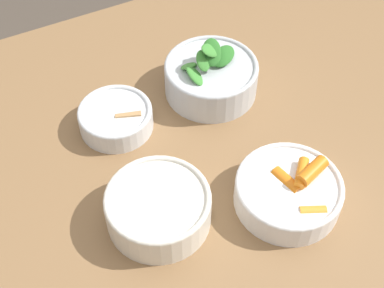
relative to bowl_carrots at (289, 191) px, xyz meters
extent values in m
cube|color=olive|center=(0.04, -0.12, -0.04)|extent=(1.22, 1.03, 0.03)
cube|color=brown|center=(-0.51, -0.58, -0.42)|extent=(0.06, 0.06, 0.73)
cylinder|color=white|center=(0.00, 0.00, -0.01)|extent=(0.18, 0.18, 0.05)
torus|color=white|center=(0.00, 0.00, 0.02)|extent=(0.18, 0.18, 0.01)
cylinder|color=orange|center=(0.00, -0.01, 0.01)|extent=(0.03, 0.06, 0.02)
cylinder|color=orange|center=(0.00, 0.06, 0.01)|extent=(0.05, 0.04, 0.02)
cylinder|color=orange|center=(-0.04, 0.01, 0.01)|extent=(0.05, 0.05, 0.02)
cylinder|color=orange|center=(-0.04, 0.00, 0.03)|extent=(0.06, 0.04, 0.02)
cylinder|color=orange|center=(-0.02, -0.01, 0.03)|extent=(0.05, 0.05, 0.02)
cylinder|color=silver|center=(-0.01, -0.29, 0.00)|extent=(0.18, 0.18, 0.06)
torus|color=silver|center=(-0.01, -0.29, 0.04)|extent=(0.18, 0.18, 0.01)
ellipsoid|color=#2D7028|center=(-0.01, -0.29, 0.07)|extent=(0.06, 0.06, 0.04)
ellipsoid|color=#3D8433|center=(-0.01, -0.29, 0.07)|extent=(0.05, 0.04, 0.04)
ellipsoid|color=#3D8433|center=(0.03, -0.28, 0.04)|extent=(0.04, 0.06, 0.04)
ellipsoid|color=#4C933D|center=(0.03, -0.31, 0.04)|extent=(0.05, 0.05, 0.04)
ellipsoid|color=#2D7028|center=(-0.04, -0.29, 0.05)|extent=(0.07, 0.06, 0.03)
ellipsoid|color=#3D8433|center=(0.01, -0.29, 0.06)|extent=(0.04, 0.04, 0.04)
ellipsoid|color=#235B23|center=(-0.01, -0.30, 0.06)|extent=(0.05, 0.05, 0.02)
cylinder|color=silver|center=(0.20, -0.07, 0.00)|extent=(0.17, 0.17, 0.06)
torus|color=silver|center=(0.20, -0.07, 0.03)|extent=(0.17, 0.17, 0.01)
cylinder|color=#936042|center=(0.20, -0.07, -0.01)|extent=(0.15, 0.15, 0.03)
ellipsoid|color=#8E5B3D|center=(0.15, -0.09, 0.01)|extent=(0.01, 0.01, 0.01)
ellipsoid|color=#8E5B3D|center=(0.18, -0.05, 0.01)|extent=(0.01, 0.01, 0.01)
ellipsoid|color=#A36B4C|center=(0.14, -0.06, 0.02)|extent=(0.01, 0.01, 0.01)
ellipsoid|color=#AD7551|center=(0.20, -0.14, 0.01)|extent=(0.01, 0.01, 0.01)
ellipsoid|color=#8E5B3D|center=(0.20, -0.08, 0.01)|extent=(0.01, 0.01, 0.01)
ellipsoid|color=#A36B4C|center=(0.26, -0.05, 0.02)|extent=(0.01, 0.01, 0.01)
ellipsoid|color=#A36B4C|center=(0.26, -0.03, 0.01)|extent=(0.01, 0.01, 0.01)
ellipsoid|color=#AD7551|center=(0.15, -0.10, 0.01)|extent=(0.01, 0.01, 0.01)
ellipsoid|color=#8E5B3D|center=(0.16, -0.11, 0.01)|extent=(0.01, 0.01, 0.01)
ellipsoid|color=#A36B4C|center=(0.26, -0.03, 0.01)|extent=(0.01, 0.01, 0.01)
ellipsoid|color=#A36B4C|center=(0.23, -0.11, 0.02)|extent=(0.01, 0.01, 0.01)
ellipsoid|color=#8E5B3D|center=(0.18, -0.07, 0.01)|extent=(0.01, 0.01, 0.01)
ellipsoid|color=#8E5B3D|center=(0.14, -0.08, 0.01)|extent=(0.01, 0.01, 0.01)
ellipsoid|color=#A36B4C|center=(0.26, -0.05, 0.02)|extent=(0.01, 0.01, 0.01)
ellipsoid|color=#A36B4C|center=(0.27, -0.04, 0.01)|extent=(0.01, 0.01, 0.01)
cylinder|color=beige|center=(0.23, -0.03, 0.02)|extent=(0.03, 0.03, 0.01)
cylinder|color=beige|center=(0.17, -0.03, 0.02)|extent=(0.03, 0.03, 0.01)
cylinder|color=#E0A88E|center=(0.17, -0.09, 0.02)|extent=(0.03, 0.03, 0.01)
cylinder|color=tan|center=(0.20, -0.13, 0.02)|extent=(0.03, 0.03, 0.01)
cylinder|color=silver|center=(0.19, -0.29, -0.01)|extent=(0.14, 0.14, 0.04)
torus|color=silver|center=(0.19, -0.29, 0.01)|extent=(0.14, 0.14, 0.01)
cube|color=tan|center=(0.19, -0.28, 0.00)|extent=(0.07, 0.07, 0.01)
cube|color=tan|center=(0.18, -0.30, 0.00)|extent=(0.06, 0.07, 0.01)
cube|color=tan|center=(0.16, -0.29, 0.01)|extent=(0.06, 0.07, 0.02)
camera|label=1|loc=(0.37, 0.37, 0.71)|focal=50.00mm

